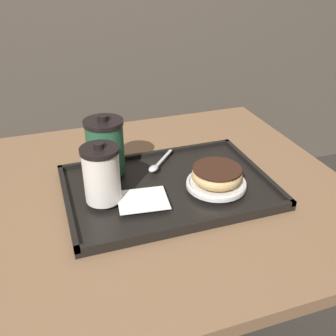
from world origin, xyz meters
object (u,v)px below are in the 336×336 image
at_px(coffee_cup_rear, 105,146).
at_px(donut_chocolate_glazed, 217,174).
at_px(coffee_cup_front, 102,174).
at_px(spoon, 156,166).

height_order(coffee_cup_rear, donut_chocolate_glazed, coffee_cup_rear).
xyz_separation_m(coffee_cup_front, coffee_cup_rear, (0.03, 0.12, 0.00)).
bearing_deg(donut_chocolate_glazed, coffee_cup_front, 172.91).
bearing_deg(spoon, coffee_cup_rear, -58.32).
bearing_deg(coffee_cup_rear, coffee_cup_front, -104.82).
xyz_separation_m(coffee_cup_front, spoon, (0.16, 0.10, -0.06)).
xyz_separation_m(donut_chocolate_glazed, spoon, (-0.11, 0.13, -0.03)).
bearing_deg(coffee_cup_rear, spoon, -9.94).
height_order(coffee_cup_front, coffee_cup_rear, coffee_cup_rear).
distance_m(coffee_cup_rear, spoon, 0.14).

